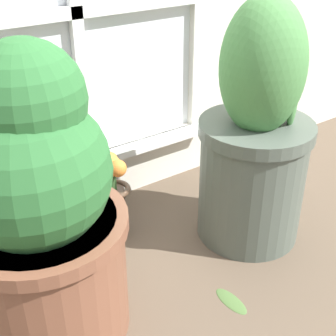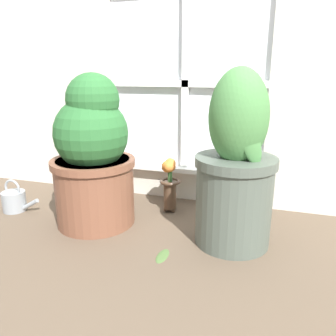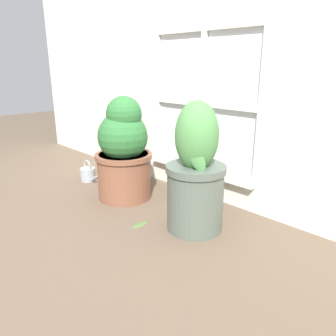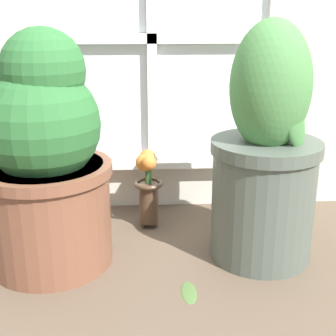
% 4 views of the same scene
% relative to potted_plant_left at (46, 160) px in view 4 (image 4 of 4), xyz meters
% --- Properties ---
extents(ground_plane, '(10.00, 10.00, 0.00)m').
position_rel_potted_plant_left_xyz_m(ground_plane, '(0.32, -0.15, -0.33)').
color(ground_plane, brown).
extents(potted_plant_left, '(0.39, 0.39, 0.70)m').
position_rel_potted_plant_left_xyz_m(potted_plant_left, '(0.00, 0.00, 0.00)').
color(potted_plant_left, brown).
rests_on(potted_plant_left, ground_plane).
extents(potted_plant_right, '(0.33, 0.33, 0.72)m').
position_rel_potted_plant_left_xyz_m(potted_plant_right, '(0.65, 0.00, -0.01)').
color(potted_plant_right, '#4C564C').
rests_on(potted_plant_right, ground_plane).
extents(flower_vase, '(0.11, 0.11, 0.28)m').
position_rel_potted_plant_left_xyz_m(flower_vase, '(0.30, 0.23, -0.16)').
color(flower_vase, '#473323').
rests_on(flower_vase, ground_plane).
extents(fallen_leaf, '(0.04, 0.11, 0.01)m').
position_rel_potted_plant_left_xyz_m(fallen_leaf, '(0.40, -0.20, -0.32)').
color(fallen_leaf, '#476633').
rests_on(fallen_leaf, ground_plane).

